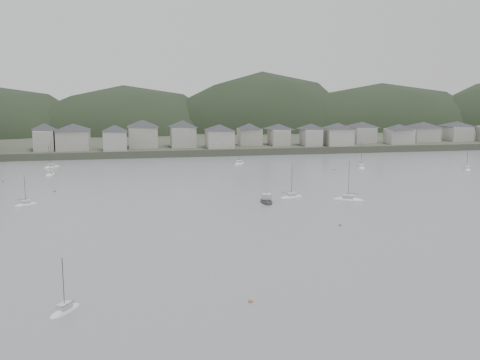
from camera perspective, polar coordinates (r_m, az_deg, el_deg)
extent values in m
plane|color=slate|center=(92.40, 8.73, -11.51)|extent=(900.00, 900.00, 0.00)
cube|color=#383D2D|center=(378.57, -6.14, 4.89)|extent=(900.00, 250.00, 3.00)
ellipsoid|color=black|center=(356.63, -11.01, 2.62)|extent=(132.08, 90.41, 79.74)
ellipsoid|color=black|center=(365.82, 2.12, 2.54)|extent=(133.88, 88.37, 101.41)
ellipsoid|color=black|center=(384.40, 13.32, 2.99)|extent=(165.81, 81.78, 82.55)
cube|color=#9C988E|center=(266.78, -18.28, 3.68)|extent=(8.34, 12.91, 8.59)
pyramid|color=#2D2E33|center=(266.27, -18.35, 4.92)|extent=(15.78, 15.78, 3.01)
cube|color=#9C988E|center=(264.84, -15.79, 3.73)|extent=(13.68, 13.35, 8.36)
pyramid|color=#2D2E33|center=(264.34, -15.85, 4.95)|extent=(20.07, 20.07, 2.93)
cube|color=#AEABA3|center=(258.55, -11.97, 3.72)|extent=(9.78, 10.20, 8.08)
pyramid|color=#2D2E33|center=(258.05, -12.01, 4.92)|extent=(14.83, 14.83, 2.83)
cube|color=#9C988E|center=(268.05, -9.34, 4.12)|extent=(12.59, 13.33, 9.09)
pyramid|color=#2D2E33|center=(267.53, -9.38, 5.43)|extent=(19.24, 19.24, 3.18)
cube|color=#AEABA3|center=(267.49, -5.52, 4.17)|extent=(10.74, 12.17, 8.87)
pyramid|color=#2D2E33|center=(266.98, -5.54, 5.45)|extent=(17.01, 17.01, 3.10)
cube|color=#9C988E|center=(262.90, -1.98, 3.98)|extent=(11.63, 12.09, 7.69)
pyramid|color=#2D2E33|center=(262.43, -1.98, 5.11)|extent=(17.61, 17.61, 2.69)
cube|color=#9C988E|center=(274.07, 0.93, 4.20)|extent=(10.37, 9.35, 7.44)
pyramid|color=#2D2E33|center=(273.63, 0.93, 5.24)|extent=(14.65, 14.65, 2.60)
cube|color=#9C988E|center=(274.73, 3.77, 4.17)|extent=(8.24, 12.20, 7.22)
pyramid|color=#2D2E33|center=(274.30, 3.78, 5.18)|extent=(15.17, 15.17, 2.53)
cube|color=#AEABA3|center=(273.48, 6.87, 4.12)|extent=(8.06, 10.91, 7.46)
pyramid|color=#2D2E33|center=(273.03, 6.89, 5.17)|extent=(14.08, 14.08, 2.61)
cube|color=#9C988E|center=(276.00, 9.41, 4.13)|extent=(11.73, 11.78, 7.66)
pyramid|color=#2D2E33|center=(275.55, 9.44, 5.20)|extent=(17.46, 17.46, 2.68)
cube|color=#AEABA3|center=(290.84, 11.69, 4.31)|extent=(10.19, 13.02, 7.33)
pyramid|color=#2D2E33|center=(290.43, 11.72, 5.28)|extent=(17.23, 17.23, 2.57)
cube|color=#AEABA3|center=(288.85, 15.10, 4.09)|extent=(11.70, 9.81, 6.88)
pyramid|color=#2D2E33|center=(288.45, 15.14, 5.01)|extent=(15.97, 15.97, 2.41)
cube|color=#AEABA3|center=(304.27, 17.25, 4.27)|extent=(12.83, 12.48, 7.00)
pyramid|color=#2D2E33|center=(303.88, 17.30, 5.16)|extent=(18.79, 18.79, 2.45)
cube|color=#AEABA3|center=(313.65, 20.18, 4.26)|extent=(11.07, 13.50, 6.97)
pyramid|color=#2D2E33|center=(313.29, 20.23, 5.12)|extent=(18.25, 18.25, 2.44)
ellipsoid|color=silver|center=(167.96, 5.00, -1.70)|extent=(7.78, 4.53, 1.48)
cube|color=#BBBBB6|center=(167.75, 5.00, -1.35)|extent=(2.97, 2.35, 0.70)
cylinder|color=#3F3F42|center=(167.07, 5.02, -0.09)|extent=(0.12, 0.12, 9.26)
cylinder|color=#3F3F42|center=(167.70, 4.55, -1.16)|extent=(3.20, 1.12, 0.10)
ellipsoid|color=silver|center=(233.26, -0.06, 1.57)|extent=(6.32, 7.48, 1.50)
cube|color=#BBBBB6|center=(233.11, -0.06, 1.82)|extent=(2.87, 3.09, 0.70)
cylinder|color=#3F3F42|center=(232.62, -0.06, 2.74)|extent=(0.12, 0.12, 9.36)
cylinder|color=#3F3F42|center=(233.96, -0.30, 1.99)|extent=(2.05, 2.79, 0.10)
ellipsoid|color=silver|center=(91.15, -16.55, -12.08)|extent=(5.13, 6.45, 1.27)
cube|color=#BBBBB6|center=(90.82, -16.58, -11.53)|extent=(2.37, 2.63, 0.70)
cylinder|color=#3F3F42|center=(89.73, -16.68, -9.63)|extent=(0.12, 0.12, 7.94)
cylinder|color=#3F3F42|center=(89.66, -16.26, -11.42)|extent=(1.62, 2.46, 0.10)
ellipsoid|color=silver|center=(167.51, -19.96, -2.29)|extent=(6.52, 5.43, 1.30)
cube|color=#BBBBB6|center=(167.33, -19.98, -1.97)|extent=(2.68, 2.47, 0.70)
cylinder|color=#3F3F42|center=(166.73, -20.04, -0.87)|extent=(0.12, 0.12, 8.12)
cylinder|color=#3F3F42|center=(168.03, -20.28, -1.75)|extent=(2.45, 1.76, 0.10)
ellipsoid|color=silver|center=(227.19, 11.60, 1.14)|extent=(4.14, 8.09, 1.55)
cube|color=#BBBBB6|center=(227.04, 11.61, 1.41)|extent=(2.26, 3.02, 0.70)
cylinder|color=#3F3F42|center=(226.52, 11.65, 2.39)|extent=(0.12, 0.12, 9.67)
cylinder|color=#3F3F42|center=(228.09, 11.42, 1.60)|extent=(0.88, 3.41, 0.10)
ellipsoid|color=silver|center=(217.11, -17.86, 0.48)|extent=(3.62, 8.33, 1.61)
cube|color=#BBBBB6|center=(216.95, -17.87, 0.76)|extent=(2.13, 3.03, 0.70)
cylinder|color=#3F3F42|center=(216.38, -17.93, 1.83)|extent=(0.12, 0.12, 10.08)
cylinder|color=#3F3F42|center=(215.43, -17.88, 0.85)|extent=(0.58, 3.61, 0.10)
ellipsoid|color=silver|center=(233.59, 21.03, 0.92)|extent=(4.72, 7.95, 1.51)
cube|color=#BBBBB6|center=(233.44, 21.04, 1.18)|extent=(2.43, 3.04, 0.70)
cylinder|color=#3F3F42|center=(232.94, 21.10, 2.11)|extent=(0.12, 0.12, 9.46)
cylinder|color=#3F3F42|center=(234.23, 20.80, 1.36)|extent=(1.19, 3.26, 0.10)
ellipsoid|color=silver|center=(166.39, 10.40, -1.94)|extent=(8.96, 6.47, 1.73)
cube|color=#BBBBB6|center=(166.16, 10.41, -1.54)|extent=(3.57, 3.10, 0.70)
cylinder|color=#3F3F42|center=(165.37, 10.46, -0.05)|extent=(0.12, 0.12, 10.83)
cylinder|color=#3F3F42|center=(167.21, 10.77, -1.29)|extent=(3.50, 1.90, 0.10)
ellipsoid|color=silver|center=(235.37, -17.70, 1.17)|extent=(6.80, 7.42, 1.53)
cube|color=#BBBBB6|center=(235.22, -17.71, 1.43)|extent=(3.01, 3.13, 0.70)
cylinder|color=#3F3F42|center=(234.72, -17.76, 2.36)|extent=(0.12, 0.12, 9.55)
cylinder|color=#3F3F42|center=(234.00, -17.53, 1.53)|extent=(2.29, 2.69, 0.10)
ellipsoid|color=black|center=(161.52, 2.57, -2.14)|extent=(3.82, 8.84, 1.89)
cube|color=#BBBBB6|center=(161.20, 2.57, -1.58)|extent=(2.62, 2.78, 1.40)
cylinder|color=#3F3F42|center=(161.03, 2.57, -1.27)|extent=(0.10, 0.10, 1.20)
sphere|color=#B4693C|center=(184.45, -17.48, -1.05)|extent=(0.70, 0.70, 0.70)
sphere|color=#B4693C|center=(208.16, -21.92, -0.12)|extent=(0.70, 0.70, 0.70)
sphere|color=#B4693C|center=(137.99, 9.64, -4.29)|extent=(0.70, 0.70, 0.70)
sphere|color=#B4693C|center=(91.12, 1.02, -11.60)|extent=(0.70, 0.70, 0.70)
sphere|color=#B4693C|center=(221.14, 9.07, 1.02)|extent=(0.70, 0.70, 0.70)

